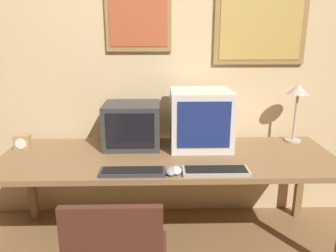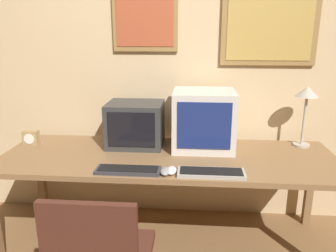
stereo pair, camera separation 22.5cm
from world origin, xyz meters
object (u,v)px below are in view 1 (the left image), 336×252
object	(u,v)px
keyboard_side	(216,171)
mouse_far_corner	(171,171)
desk_clock	(22,142)
desk_lamp	(298,96)
keyboard_main	(133,172)
mouse_near_keyboard	(176,170)
monitor_right	(201,119)
monitor_left	(132,125)

from	to	relation	value
keyboard_side	mouse_far_corner	world-z (taller)	mouse_far_corner
desk_clock	desk_lamp	bearing A→B (deg)	3.72
keyboard_main	mouse_near_keyboard	bearing A→B (deg)	1.68
monitor_right	monitor_left	bearing A→B (deg)	178.07
keyboard_main	mouse_near_keyboard	world-z (taller)	mouse_near_keyboard
monitor_left	mouse_near_keyboard	xyz separation A→B (m)	(0.31, -0.50, -0.15)
monitor_right	desk_lamp	distance (m)	0.78
monitor_right	mouse_far_corner	size ratio (longest dim) A/B	3.75
keyboard_main	desk_lamp	xyz separation A→B (m)	(1.23, 0.59, 0.35)
monitor_right	mouse_near_keyboard	bearing A→B (deg)	-112.72
keyboard_side	monitor_right	bearing A→B (deg)	94.67
monitor_left	mouse_far_corner	size ratio (longest dim) A/B	3.48
keyboard_side	desk_lamp	distance (m)	0.99
monitor_left	desk_clock	distance (m)	0.82
monitor_right	desk_lamp	size ratio (longest dim) A/B	0.98
monitor_left	monitor_right	size ratio (longest dim) A/B	0.93
mouse_near_keyboard	desk_lamp	distance (m)	1.18
monitor_left	keyboard_main	world-z (taller)	monitor_left
monitor_left	keyboard_main	size ratio (longest dim) A/B	1.02
keyboard_main	desk_clock	size ratio (longest dim) A/B	3.53
monitor_left	desk_clock	xyz separation A→B (m)	(-0.81, -0.06, -0.11)
mouse_far_corner	keyboard_side	bearing A→B (deg)	1.49
keyboard_main	mouse_far_corner	size ratio (longest dim) A/B	3.40
monitor_right	mouse_far_corner	world-z (taller)	monitor_right
keyboard_main	monitor_left	bearing A→B (deg)	94.43
keyboard_main	keyboard_side	bearing A→B (deg)	0.06
keyboard_main	desk_clock	xyz separation A→B (m)	(-0.85, 0.46, 0.04)
keyboard_side	mouse_far_corner	distance (m)	0.28
keyboard_side	mouse_near_keyboard	xyz separation A→B (m)	(-0.24, 0.01, 0.00)
monitor_right	keyboard_main	world-z (taller)	monitor_right
monitor_left	monitor_right	distance (m)	0.52
monitor_left	mouse_near_keyboard	bearing A→B (deg)	-58.42
desk_lamp	desk_clock	bearing A→B (deg)	-176.28
keyboard_side	desk_lamp	xyz separation A→B (m)	(0.72, 0.59, 0.35)
mouse_near_keyboard	desk_lamp	bearing A→B (deg)	31.27
mouse_near_keyboard	desk_clock	size ratio (longest dim) A/B	1.01
mouse_far_corner	desk_clock	distance (m)	1.18
monitor_left	mouse_near_keyboard	size ratio (longest dim) A/B	3.56
keyboard_main	keyboard_side	size ratio (longest dim) A/B	0.98
desk_clock	keyboard_side	bearing A→B (deg)	-18.44
monitor_left	mouse_far_corner	bearing A→B (deg)	-62.22
keyboard_main	mouse_far_corner	bearing A→B (deg)	-1.66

